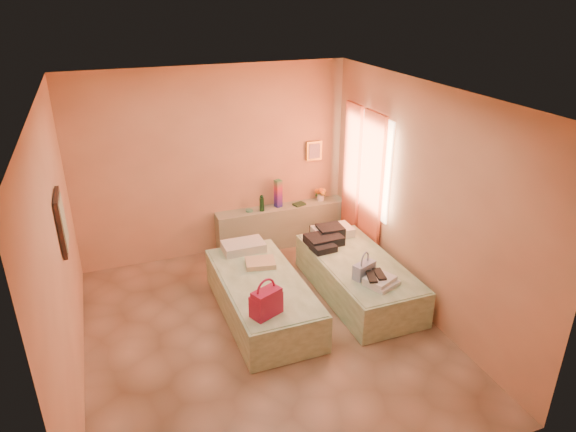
{
  "coord_description": "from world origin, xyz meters",
  "views": [
    {
      "loc": [
        -1.47,
        -4.74,
        3.75
      ],
      "look_at": [
        0.61,
        0.85,
        1.07
      ],
      "focal_mm": 32.0,
      "sensor_mm": 36.0,
      "label": 1
    }
  ],
  "objects_px": {
    "bed_left": "(262,297)",
    "blue_handbag": "(364,270)",
    "magenta_handbag": "(266,302)",
    "headboard_ledge": "(282,226)",
    "towel_stack": "(382,281)",
    "bed_right": "(358,277)",
    "water_bottle": "(262,203)",
    "green_book": "(299,204)",
    "flower_vase": "(321,193)"
  },
  "relations": [
    {
      "from": "headboard_ledge",
      "to": "towel_stack",
      "type": "bearing_deg",
      "value": -79.48
    },
    {
      "from": "headboard_ledge",
      "to": "water_bottle",
      "type": "height_order",
      "value": "water_bottle"
    },
    {
      "from": "bed_left",
      "to": "towel_stack",
      "type": "bearing_deg",
      "value": -26.18
    },
    {
      "from": "green_book",
      "to": "blue_handbag",
      "type": "distance_m",
      "value": 2.05
    },
    {
      "from": "bed_right",
      "to": "green_book",
      "type": "height_order",
      "value": "green_book"
    },
    {
      "from": "magenta_handbag",
      "to": "blue_handbag",
      "type": "relative_size",
      "value": 1.12
    },
    {
      "from": "headboard_ledge",
      "to": "water_bottle",
      "type": "bearing_deg",
      "value": -172.96
    },
    {
      "from": "green_book",
      "to": "towel_stack",
      "type": "bearing_deg",
      "value": -102.84
    },
    {
      "from": "headboard_ledge",
      "to": "green_book",
      "type": "bearing_deg",
      "value": -6.69
    },
    {
      "from": "towel_stack",
      "to": "headboard_ledge",
      "type": "bearing_deg",
      "value": 100.52
    },
    {
      "from": "headboard_ledge",
      "to": "towel_stack",
      "type": "relative_size",
      "value": 5.86
    },
    {
      "from": "green_book",
      "to": "flower_vase",
      "type": "bearing_deg",
      "value": -8.18
    },
    {
      "from": "bed_right",
      "to": "towel_stack",
      "type": "bearing_deg",
      "value": -92.53
    },
    {
      "from": "green_book",
      "to": "magenta_handbag",
      "type": "relative_size",
      "value": 0.52
    },
    {
      "from": "bed_right",
      "to": "blue_handbag",
      "type": "relative_size",
      "value": 6.67
    },
    {
      "from": "green_book",
      "to": "towel_stack",
      "type": "height_order",
      "value": "green_book"
    },
    {
      "from": "headboard_ledge",
      "to": "bed_left",
      "type": "distance_m",
      "value": 1.91
    },
    {
      "from": "blue_handbag",
      "to": "flower_vase",
      "type": "bearing_deg",
      "value": 58.2
    },
    {
      "from": "towel_stack",
      "to": "magenta_handbag",
      "type": "bearing_deg",
      "value": -176.56
    },
    {
      "from": "bed_left",
      "to": "water_bottle",
      "type": "xyz_separation_m",
      "value": [
        0.54,
        1.66,
        0.52
      ]
    },
    {
      "from": "water_bottle",
      "to": "blue_handbag",
      "type": "height_order",
      "value": "water_bottle"
    },
    {
      "from": "green_book",
      "to": "flower_vase",
      "type": "distance_m",
      "value": 0.41
    },
    {
      "from": "flower_vase",
      "to": "magenta_handbag",
      "type": "height_order",
      "value": "flower_vase"
    },
    {
      "from": "bed_left",
      "to": "blue_handbag",
      "type": "height_order",
      "value": "blue_handbag"
    },
    {
      "from": "green_book",
      "to": "magenta_handbag",
      "type": "distance_m",
      "value": 2.72
    },
    {
      "from": "blue_handbag",
      "to": "water_bottle",
      "type": "bearing_deg",
      "value": 85.18
    },
    {
      "from": "headboard_ledge",
      "to": "bed_left",
      "type": "bearing_deg",
      "value": -117.09
    },
    {
      "from": "green_book",
      "to": "flower_vase",
      "type": "height_order",
      "value": "flower_vase"
    },
    {
      "from": "bed_left",
      "to": "water_bottle",
      "type": "relative_size",
      "value": 8.35
    },
    {
      "from": "flower_vase",
      "to": "blue_handbag",
      "type": "xyz_separation_m",
      "value": [
        -0.35,
        -2.11,
        -0.18
      ]
    },
    {
      "from": "blue_handbag",
      "to": "green_book",
      "type": "bearing_deg",
      "value": 68.65
    },
    {
      "from": "bed_left",
      "to": "headboard_ledge",
      "type": "bearing_deg",
      "value": 62.25
    },
    {
      "from": "water_bottle",
      "to": "bed_right",
      "type": "bearing_deg",
      "value": -64.76
    },
    {
      "from": "bed_right",
      "to": "water_bottle",
      "type": "height_order",
      "value": "water_bottle"
    },
    {
      "from": "towel_stack",
      "to": "blue_handbag",
      "type": "bearing_deg",
      "value": 115.22
    },
    {
      "from": "green_book",
      "to": "magenta_handbag",
      "type": "height_order",
      "value": "magenta_handbag"
    },
    {
      "from": "bed_left",
      "to": "magenta_handbag",
      "type": "relative_size",
      "value": 5.95
    },
    {
      "from": "towel_stack",
      "to": "bed_left",
      "type": "bearing_deg",
      "value": 154.48
    },
    {
      "from": "bed_left",
      "to": "bed_right",
      "type": "xyz_separation_m",
      "value": [
        1.32,
        0.0,
        0.0
      ]
    },
    {
      "from": "bed_left",
      "to": "blue_handbag",
      "type": "bearing_deg",
      "value": -18.46
    },
    {
      "from": "headboard_ledge",
      "to": "blue_handbag",
      "type": "height_order",
      "value": "blue_handbag"
    },
    {
      "from": "water_bottle",
      "to": "blue_handbag",
      "type": "xyz_separation_m",
      "value": [
        0.65,
        -2.04,
        -0.17
      ]
    },
    {
      "from": "bed_left",
      "to": "towel_stack",
      "type": "relative_size",
      "value": 5.71
    },
    {
      "from": "headboard_ledge",
      "to": "flower_vase",
      "type": "distance_m",
      "value": 0.8
    },
    {
      "from": "blue_handbag",
      "to": "headboard_ledge",
      "type": "bearing_deg",
      "value": 76.23
    },
    {
      "from": "water_bottle",
      "to": "towel_stack",
      "type": "bearing_deg",
      "value": -71.52
    },
    {
      "from": "headboard_ledge",
      "to": "magenta_handbag",
      "type": "height_order",
      "value": "magenta_handbag"
    },
    {
      "from": "headboard_ledge",
      "to": "towel_stack",
      "type": "xyz_separation_m",
      "value": [
        0.43,
        -2.32,
        0.23
      ]
    },
    {
      "from": "magenta_handbag",
      "to": "headboard_ledge",
      "type": "bearing_deg",
      "value": 42.76
    },
    {
      "from": "water_bottle",
      "to": "towel_stack",
      "type": "distance_m",
      "value": 2.41
    }
  ]
}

